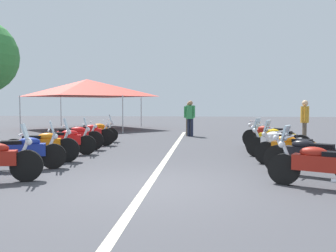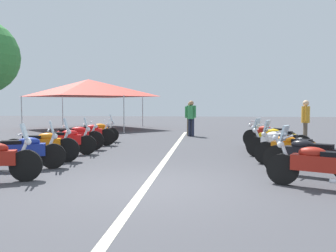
# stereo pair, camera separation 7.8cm
# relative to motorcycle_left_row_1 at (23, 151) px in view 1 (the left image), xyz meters

# --- Properties ---
(ground_plane) EXTENTS (80.00, 80.00, 0.00)m
(ground_plane) POSITION_rel_motorcycle_left_row_1_xyz_m (-1.45, -3.31, -0.46)
(ground_plane) COLOR #424247
(lane_centre_stripe) EXTENTS (18.36, 0.16, 0.01)m
(lane_centre_stripe) POSITION_rel_motorcycle_left_row_1_xyz_m (3.15, -3.31, -0.46)
(lane_centre_stripe) COLOR beige
(lane_centre_stripe) RESTS_ON ground_plane
(motorcycle_left_row_1) EXTENTS (0.99, 2.01, 1.20)m
(motorcycle_left_row_1) POSITION_rel_motorcycle_left_row_1_xyz_m (0.00, 0.00, 0.00)
(motorcycle_left_row_1) COLOR black
(motorcycle_left_row_1) RESTS_ON ground_plane
(motorcycle_left_row_2) EXTENTS (0.83, 2.04, 1.23)m
(motorcycle_left_row_2) POSITION_rel_motorcycle_left_row_1_xyz_m (1.11, 0.03, 0.01)
(motorcycle_left_row_2) COLOR black
(motorcycle_left_row_2) RESTS_ON ground_plane
(motorcycle_left_row_3) EXTENTS (0.83, 1.98, 1.20)m
(motorcycle_left_row_3) POSITION_rel_motorcycle_left_row_1_xyz_m (2.61, -0.03, -0.00)
(motorcycle_left_row_3) COLOR black
(motorcycle_left_row_3) RESTS_ON ground_plane
(motorcycle_left_row_4) EXTENTS (0.76, 2.08, 1.02)m
(motorcycle_left_row_4) POSITION_rel_motorcycle_left_row_1_xyz_m (3.78, 0.11, 0.00)
(motorcycle_left_row_4) COLOR black
(motorcycle_left_row_4) RESTS_ON ground_plane
(motorcycle_left_row_5) EXTENTS (0.80, 2.11, 1.01)m
(motorcycle_left_row_5) POSITION_rel_motorcycle_left_row_1_xyz_m (5.12, 0.06, -0.00)
(motorcycle_left_row_5) COLOR black
(motorcycle_left_row_5) RESTS_ON ground_plane
(motorcycle_left_row_6) EXTENTS (0.72, 1.96, 1.19)m
(motorcycle_left_row_6) POSITION_rel_motorcycle_left_row_1_xyz_m (6.52, 0.17, -0.01)
(motorcycle_left_row_6) COLOR black
(motorcycle_left_row_6) RESTS_ON ground_plane
(motorcycle_right_row_0) EXTENTS (1.12, 1.94, 1.20)m
(motorcycle_right_row_0) POSITION_rel_motorcycle_left_row_1_xyz_m (-1.33, -6.65, -0.00)
(motorcycle_right_row_0) COLOR black
(motorcycle_right_row_0) RESTS_ON ground_plane
(motorcycle_right_row_1) EXTENTS (1.25, 1.95, 1.01)m
(motorcycle_right_row_1) POSITION_rel_motorcycle_left_row_1_xyz_m (-0.13, -6.79, -0.00)
(motorcycle_right_row_1) COLOR black
(motorcycle_right_row_1) RESTS_ON ground_plane
(motorcycle_right_row_2) EXTENTS (1.03, 1.90, 1.20)m
(motorcycle_right_row_2) POSITION_rel_motorcycle_left_row_1_xyz_m (1.22, -6.70, -0.01)
(motorcycle_right_row_2) COLOR black
(motorcycle_right_row_2) RESTS_ON ground_plane
(motorcycle_right_row_3) EXTENTS (1.14, 1.95, 1.20)m
(motorcycle_right_row_3) POSITION_rel_motorcycle_left_row_1_xyz_m (2.57, -6.66, -0.00)
(motorcycle_right_row_3) COLOR black
(motorcycle_right_row_3) RESTS_ON ground_plane
(motorcycle_right_row_4) EXTENTS (1.13, 2.01, 1.00)m
(motorcycle_right_row_4) POSITION_rel_motorcycle_left_row_1_xyz_m (3.70, -6.79, -0.00)
(motorcycle_right_row_4) COLOR black
(motorcycle_right_row_4) RESTS_ON ground_plane
(motorcycle_right_row_5) EXTENTS (1.33, 1.82, 1.01)m
(motorcycle_right_row_5) POSITION_rel_motorcycle_left_row_1_xyz_m (5.03, -6.77, -0.00)
(motorcycle_right_row_5) COLOR black
(motorcycle_right_row_5) RESTS_ON ground_plane
(bystander_0) EXTENTS (0.32, 0.53, 1.73)m
(bystander_0) POSITION_rel_motorcycle_left_row_1_xyz_m (9.90, -3.68, 0.55)
(bystander_0) COLOR brown
(bystander_0) RESTS_ON ground_plane
(bystander_1) EXTENTS (0.53, 0.32, 1.77)m
(bystander_1) POSITION_rel_motorcycle_left_row_1_xyz_m (6.44, -8.41, 0.58)
(bystander_1) COLOR brown
(bystander_1) RESTS_ON ground_plane
(bystander_2) EXTENTS (0.32, 0.48, 1.79)m
(bystander_2) POSITION_rel_motorcycle_left_row_1_xyz_m (9.65, -3.74, 0.59)
(bystander_2) COLOR #1E2338
(bystander_2) RESTS_ON ground_plane
(event_tent) EXTENTS (6.64, 6.64, 3.20)m
(event_tent) POSITION_rel_motorcycle_left_row_1_xyz_m (14.31, 3.05, 2.18)
(event_tent) COLOR #E54C3F
(event_tent) RESTS_ON ground_plane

